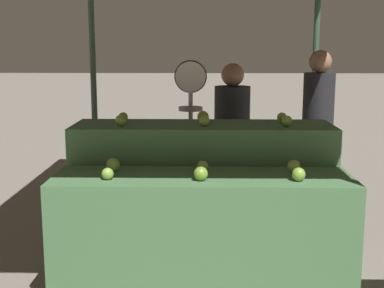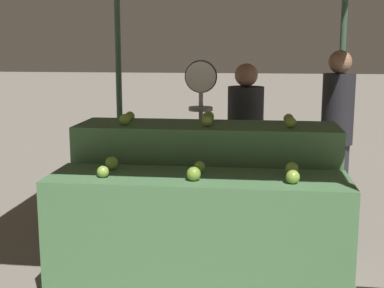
# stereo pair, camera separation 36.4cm
# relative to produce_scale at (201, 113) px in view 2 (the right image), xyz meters

# --- Properties ---
(display_counter_front) EXTENTS (1.90, 0.55, 0.88)m
(display_counter_front) POSITION_rel_produce_scale_xyz_m (0.10, -1.13, -0.70)
(display_counter_front) COLOR #4C7A4C
(display_counter_front) RESTS_ON ground_plane
(display_counter_back) EXTENTS (1.90, 0.55, 1.13)m
(display_counter_back) POSITION_rel_produce_scale_xyz_m (0.10, -0.53, -0.58)
(display_counter_back) COLOR #4C7A4C
(display_counter_back) RESTS_ON ground_plane
(apple_front_0) EXTENTS (0.07, 0.07, 0.07)m
(apple_front_0) POSITION_rel_produce_scale_xyz_m (-0.48, -1.24, -0.22)
(apple_front_0) COLOR #8EB247
(apple_front_0) RESTS_ON display_counter_front
(apple_front_1) EXTENTS (0.09, 0.09, 0.09)m
(apple_front_1) POSITION_rel_produce_scale_xyz_m (0.09, -1.25, -0.21)
(apple_front_1) COLOR #7AA338
(apple_front_1) RESTS_ON display_counter_front
(apple_front_2) EXTENTS (0.08, 0.08, 0.08)m
(apple_front_2) POSITION_rel_produce_scale_xyz_m (0.69, -1.24, -0.22)
(apple_front_2) COLOR #84AD3D
(apple_front_2) RESTS_ON display_counter_front
(apple_front_3) EXTENTS (0.09, 0.09, 0.09)m
(apple_front_3) POSITION_rel_produce_scale_xyz_m (-0.48, -1.02, -0.21)
(apple_front_3) COLOR #84AD3D
(apple_front_3) RESTS_ON display_counter_front
(apple_front_4) EXTENTS (0.07, 0.07, 0.07)m
(apple_front_4) POSITION_rel_produce_scale_xyz_m (0.11, -1.02, -0.22)
(apple_front_4) COLOR #84AD3D
(apple_front_4) RESTS_ON display_counter_front
(apple_front_5) EXTENTS (0.08, 0.08, 0.08)m
(apple_front_5) POSITION_rel_produce_scale_xyz_m (0.70, -1.03, -0.22)
(apple_front_5) COLOR #8EB247
(apple_front_5) RESTS_ON display_counter_front
(apple_back_0) EXTENTS (0.08, 0.08, 0.08)m
(apple_back_0) POSITION_rel_produce_scale_xyz_m (-0.48, -0.64, 0.03)
(apple_back_0) COLOR #84AD3D
(apple_back_0) RESTS_ON display_counter_back
(apple_back_1) EXTENTS (0.08, 0.08, 0.08)m
(apple_back_1) POSITION_rel_produce_scale_xyz_m (0.11, -0.64, 0.02)
(apple_back_1) COLOR #8EB247
(apple_back_1) RESTS_ON display_counter_back
(apple_back_2) EXTENTS (0.08, 0.08, 0.08)m
(apple_back_2) POSITION_rel_produce_scale_xyz_m (0.70, -0.63, 0.02)
(apple_back_2) COLOR #84AD3D
(apple_back_2) RESTS_ON display_counter_back
(apple_back_3) EXTENTS (0.07, 0.07, 0.07)m
(apple_back_3) POSITION_rel_produce_scale_xyz_m (-0.50, -0.42, 0.02)
(apple_back_3) COLOR #8EB247
(apple_back_3) RESTS_ON display_counter_back
(apple_back_4) EXTENTS (0.09, 0.09, 0.09)m
(apple_back_4) POSITION_rel_produce_scale_xyz_m (0.11, -0.43, 0.03)
(apple_back_4) COLOR #7AA338
(apple_back_4) RESTS_ON display_counter_back
(apple_back_5) EXTENTS (0.07, 0.07, 0.07)m
(apple_back_5) POSITION_rel_produce_scale_xyz_m (0.70, -0.41, 0.02)
(apple_back_5) COLOR #84AD3D
(apple_back_5) RESTS_ON display_counter_back
(produce_scale) EXTENTS (0.27, 0.20, 1.58)m
(produce_scale) POSITION_rel_produce_scale_xyz_m (0.00, 0.00, 0.00)
(produce_scale) COLOR #99999E
(produce_scale) RESTS_ON ground_plane
(person_vendor_at_scale) EXTENTS (0.38, 0.38, 1.54)m
(person_vendor_at_scale) POSITION_rel_produce_scale_xyz_m (0.36, 0.33, -0.25)
(person_vendor_at_scale) COLOR #2D2D38
(person_vendor_at_scale) RESTS_ON ground_plane
(person_customer_left) EXTENTS (0.40, 0.40, 1.65)m
(person_customer_left) POSITION_rel_produce_scale_xyz_m (1.22, 0.78, -0.17)
(person_customer_left) COLOR #2D2D38
(person_customer_left) RESTS_ON ground_plane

